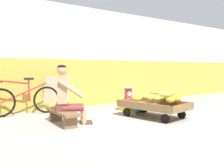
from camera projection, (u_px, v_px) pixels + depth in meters
The scene contains 11 objects.
ground_plane at pixel (166, 124), 4.77m from camera, with size 80.00×80.00×0.00m, color #A39E93.
back_wall at pixel (86, 57), 7.16m from camera, with size 16.00×0.30×2.77m.
banana_cart at pixel (154, 106), 5.45m from camera, with size 1.05×1.55×0.36m.
banana_pile at pixel (160, 96), 5.40m from camera, with size 0.92×1.06×0.26m.
low_bench at pixel (62, 114), 4.77m from camera, with size 0.38×1.12×0.27m.
vendor_seated at pixel (67, 95), 4.77m from camera, with size 0.74×0.63×1.14m.
plastic_crate at pixel (128, 105), 6.31m from camera, with size 0.36×0.28×0.30m.
weighing_scale at pixel (128, 93), 6.29m from camera, with size 0.30×0.30×0.29m.
bicycle_near_left at pixel (25, 100), 5.72m from camera, with size 1.66×0.48×0.86m.
sign_board at pixel (56, 93), 6.48m from camera, with size 0.70×0.23×0.88m.
shopping_bag at pixel (138, 108), 6.06m from camera, with size 0.18×0.12×0.24m, color #3370B7.
Camera 1 is at (-3.60, -3.22, 1.07)m, focal length 40.09 mm.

